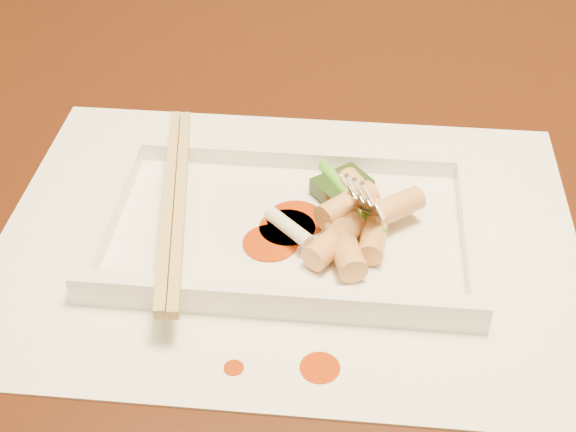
# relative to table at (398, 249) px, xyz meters

# --- Properties ---
(table) EXTENTS (1.40, 0.90, 0.75)m
(table) POSITION_rel_table_xyz_m (0.00, 0.00, 0.00)
(table) COLOR black
(table) RESTS_ON ground
(placemat) EXTENTS (0.40, 0.30, 0.00)m
(placemat) POSITION_rel_table_xyz_m (-0.09, -0.11, 0.10)
(placemat) COLOR white
(placemat) RESTS_ON table
(sauce_splatter_a) EXTENTS (0.02, 0.02, 0.00)m
(sauce_splatter_a) POSITION_rel_table_xyz_m (-0.06, -0.22, 0.10)
(sauce_splatter_a) COLOR #A93104
(sauce_splatter_a) RESTS_ON placemat
(sauce_splatter_b) EXTENTS (0.01, 0.01, 0.00)m
(sauce_splatter_b) POSITION_rel_table_xyz_m (-0.11, -0.23, 0.10)
(sauce_splatter_b) COLOR #A93104
(sauce_splatter_b) RESTS_ON placemat
(plate_base) EXTENTS (0.26, 0.16, 0.01)m
(plate_base) POSITION_rel_table_xyz_m (-0.09, -0.11, 0.11)
(plate_base) COLOR white
(plate_base) RESTS_ON placemat
(plate_rim_far) EXTENTS (0.26, 0.01, 0.01)m
(plate_rim_far) POSITION_rel_table_xyz_m (-0.09, -0.03, 0.12)
(plate_rim_far) COLOR white
(plate_rim_far) RESTS_ON plate_base
(plate_rim_near) EXTENTS (0.26, 0.01, 0.01)m
(plate_rim_near) POSITION_rel_table_xyz_m (-0.09, -0.18, 0.12)
(plate_rim_near) COLOR white
(plate_rim_near) RESTS_ON plate_base
(plate_rim_left) EXTENTS (0.01, 0.14, 0.01)m
(plate_rim_left) POSITION_rel_table_xyz_m (-0.21, -0.11, 0.12)
(plate_rim_left) COLOR white
(plate_rim_left) RESTS_ON plate_base
(plate_rim_right) EXTENTS (0.01, 0.14, 0.01)m
(plate_rim_right) POSITION_rel_table_xyz_m (0.04, -0.11, 0.12)
(plate_rim_right) COLOR white
(plate_rim_right) RESTS_ON plate_base
(veg_piece) EXTENTS (0.05, 0.05, 0.01)m
(veg_piece) POSITION_rel_table_xyz_m (-0.05, -0.07, 0.12)
(veg_piece) COLOR black
(veg_piece) RESTS_ON plate_base
(scallion_white) EXTENTS (0.04, 0.03, 0.01)m
(scallion_white) POSITION_rel_table_xyz_m (-0.08, -0.12, 0.12)
(scallion_white) COLOR #EAEACC
(scallion_white) RESTS_ON plate_base
(scallion_green) EXTENTS (0.05, 0.08, 0.01)m
(scallion_green) POSITION_rel_table_xyz_m (-0.04, -0.09, 0.12)
(scallion_green) COLOR #3E9818
(scallion_green) RESTS_ON plate_base
(chopstick_a) EXTENTS (0.04, 0.21, 0.01)m
(chopstick_a) POSITION_rel_table_xyz_m (-0.17, -0.11, 0.13)
(chopstick_a) COLOR tan
(chopstick_a) RESTS_ON plate_rim_near
(chopstick_b) EXTENTS (0.04, 0.21, 0.01)m
(chopstick_b) POSITION_rel_table_xyz_m (-0.16, -0.11, 0.13)
(chopstick_b) COLOR tan
(chopstick_b) RESTS_ON plate_rim_near
(fork) EXTENTS (0.09, 0.10, 0.14)m
(fork) POSITION_rel_table_xyz_m (-0.02, -0.09, 0.18)
(fork) COLOR silver
(fork) RESTS_ON plate_base
(sauce_blob_0) EXTENTS (0.04, 0.04, 0.00)m
(sauce_blob_0) POSITION_rel_table_xyz_m (-0.10, -0.13, 0.11)
(sauce_blob_0) COLOR #A93104
(sauce_blob_0) RESTS_ON plate_base
(sauce_blob_1) EXTENTS (0.04, 0.04, 0.00)m
(sauce_blob_1) POSITION_rel_table_xyz_m (-0.08, -0.10, 0.11)
(sauce_blob_1) COLOR #A93104
(sauce_blob_1) RESTS_ON plate_base
(sauce_blob_2) EXTENTS (0.04, 0.04, 0.00)m
(sauce_blob_2) POSITION_rel_table_xyz_m (-0.09, -0.11, 0.11)
(sauce_blob_2) COLOR #A93104
(sauce_blob_2) RESTS_ON plate_base
(rice_cake_0) EXTENTS (0.04, 0.04, 0.02)m
(rice_cake_0) POSITION_rel_table_xyz_m (-0.04, -0.08, 0.12)
(rice_cake_0) COLOR #E1B169
(rice_cake_0) RESTS_ON plate_base
(rice_cake_1) EXTENTS (0.03, 0.05, 0.02)m
(rice_cake_1) POSITION_rel_table_xyz_m (-0.05, -0.14, 0.12)
(rice_cake_1) COLOR #E1B169
(rice_cake_1) RESTS_ON plate_base
(rice_cake_2) EXTENTS (0.04, 0.05, 0.02)m
(rice_cake_2) POSITION_rel_table_xyz_m (-0.05, -0.10, 0.13)
(rice_cake_2) COLOR #E1B169
(rice_cake_2) RESTS_ON plate_base
(rice_cake_3) EXTENTS (0.02, 0.05, 0.02)m
(rice_cake_3) POSITION_rel_table_xyz_m (-0.03, -0.12, 0.12)
(rice_cake_3) COLOR #E1B169
(rice_cake_3) RESTS_ON plate_base
(rice_cake_4) EXTENTS (0.04, 0.05, 0.02)m
(rice_cake_4) POSITION_rel_table_xyz_m (-0.05, -0.13, 0.12)
(rice_cake_4) COLOR #E1B169
(rice_cake_4) RESTS_ON plate_base
(rice_cake_5) EXTENTS (0.04, 0.04, 0.02)m
(rice_cake_5) POSITION_rel_table_xyz_m (-0.02, -0.10, 0.13)
(rice_cake_5) COLOR #E1B169
(rice_cake_5) RESTS_ON plate_base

